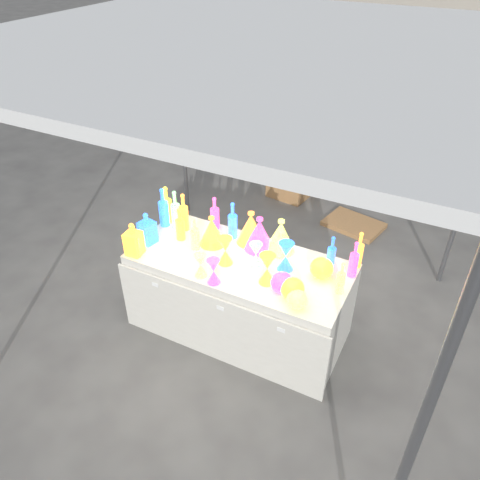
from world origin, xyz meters
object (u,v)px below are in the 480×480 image
at_px(decanter_0, 134,239).
at_px(lampshade_0, 212,230).
at_px(bottle_0, 167,205).
at_px(hourglass_0, 225,251).
at_px(cardboard_box_closed, 289,184).
at_px(globe_0, 292,289).
at_px(display_table, 240,296).

xyz_separation_m(decanter_0, lampshade_0, (0.49, 0.41, -0.01)).
height_order(bottle_0, hourglass_0, bottle_0).
bearing_deg(decanter_0, cardboard_box_closed, 65.84).
distance_m(globe_0, lampshade_0, 0.92).
bearing_deg(display_table, decanter_0, -159.86).
bearing_deg(bottle_0, globe_0, -17.68).
xyz_separation_m(display_table, hourglass_0, (-0.09, -0.07, 0.49)).
height_order(display_table, cardboard_box_closed, display_table).
bearing_deg(cardboard_box_closed, bottle_0, -90.44).
bearing_deg(display_table, bottle_0, 164.77).
relative_size(cardboard_box_closed, bottle_0, 1.37).
bearing_deg(decanter_0, globe_0, -14.40).
bearing_deg(globe_0, bottle_0, 162.32).
distance_m(hourglass_0, globe_0, 0.64).
bearing_deg(cardboard_box_closed, hourglass_0, -72.08).
distance_m(display_table, bottle_0, 1.04).
bearing_deg(display_table, lampshade_0, 160.18).
height_order(cardboard_box_closed, decanter_0, decanter_0).
xyz_separation_m(decanter_0, hourglass_0, (0.72, 0.23, -0.02)).
bearing_deg(hourglass_0, cardboard_box_closed, 99.83).
relative_size(cardboard_box_closed, hourglass_0, 2.05).
xyz_separation_m(display_table, lampshade_0, (-0.32, 0.11, 0.51)).
xyz_separation_m(bottle_0, lampshade_0, (0.53, -0.12, -0.05)).
distance_m(cardboard_box_closed, globe_0, 2.91).
xyz_separation_m(cardboard_box_closed, hourglass_0, (0.43, -2.50, 0.69)).
xyz_separation_m(cardboard_box_closed, bottle_0, (-0.33, -2.19, 0.75)).
relative_size(cardboard_box_closed, decanter_0, 1.75).
relative_size(bottle_0, globe_0, 2.01).
distance_m(display_table, decanter_0, 1.01).
relative_size(decanter_0, lampshade_0, 1.06).
distance_m(display_table, cardboard_box_closed, 2.49).
xyz_separation_m(bottle_0, decanter_0, (0.04, -0.53, -0.04)).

